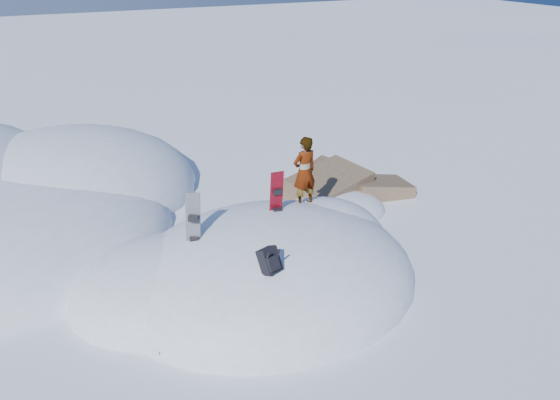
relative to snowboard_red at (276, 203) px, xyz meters
name	(u,v)px	position (x,y,z in m)	size (l,w,h in m)	color
ground	(269,281)	(-0.49, -0.63, -1.64)	(120.00, 120.00, 0.00)	white
snow_mound	(258,278)	(-0.66, -0.39, -1.64)	(8.00, 6.00, 3.00)	white
rock_outcrop	(338,201)	(3.23, 2.38, -1.62)	(4.68, 4.41, 1.68)	brown
snowboard_red	(276,203)	(0.00, 0.00, 0.00)	(0.33, 0.26, 1.65)	red
snowboard_dark	(194,231)	(-2.08, -0.23, -0.13)	(0.45, 0.46, 1.68)	black
backpack	(270,261)	(-1.13, -2.06, -0.13)	(0.47, 0.56, 0.60)	black
gear_pile	(172,342)	(-3.14, -1.85, -1.53)	(0.85, 0.65, 0.22)	black
person	(304,172)	(0.99, 0.47, 0.42)	(0.65, 0.43, 1.79)	slate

